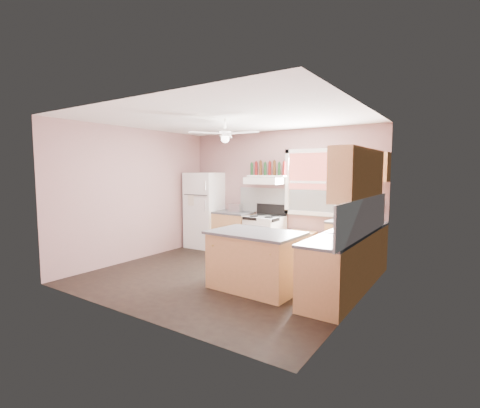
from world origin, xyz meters
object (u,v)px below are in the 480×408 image
Objects in this scene: refrigerator at (205,210)px; stove at (265,236)px; cart at (301,247)px; island at (255,262)px; toaster at (235,208)px.

refrigerator reaches higher than stove.
cart is 2.01m from island.
toaster reaches higher than stove.
refrigerator is 6.38× the size of toaster.
cart is 0.42× the size of island.
island is at bearing -90.53° from cart.
cart is (2.47, 0.09, -0.62)m from refrigerator.
refrigerator is at bearing -175.12° from stove.
toaster is at bearing 178.13° from cart.
toaster is (0.86, 0.05, 0.10)m from refrigerator.
cart is (0.82, 0.08, -0.15)m from stove.
cart is at bearing 10.42° from stove.
toaster is 0.50× the size of cart.
cart is at bearing -4.22° from toaster.
island is (1.72, -1.96, -0.56)m from toaster.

